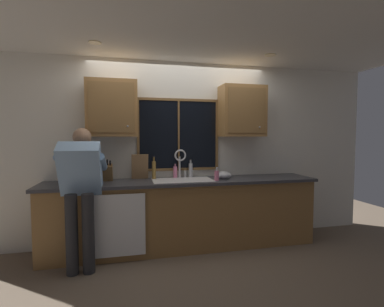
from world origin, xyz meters
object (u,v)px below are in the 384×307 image
at_px(cutting_board, 140,167).
at_px(bottle_tall_clear, 191,170).
at_px(mixing_bowl, 224,175).
at_px(bottle_amber_small, 154,170).
at_px(knife_block, 108,173).
at_px(soap_dispenser, 217,175).
at_px(bottle_green_glass, 175,172).
at_px(person_standing, 81,184).

xyz_separation_m(cutting_board, bottle_tall_clear, (0.71, 0.01, -0.06)).
relative_size(mixing_bowl, bottle_tall_clear, 0.83).
bearing_deg(cutting_board, mixing_bowl, -10.94).
relative_size(bottle_tall_clear, bottle_amber_small, 0.83).
xyz_separation_m(knife_block, soap_dispenser, (1.40, -0.28, -0.04)).
xyz_separation_m(mixing_bowl, bottle_green_glass, (-0.64, 0.23, 0.04)).
relative_size(soap_dispenser, bottle_tall_clear, 0.70).
height_order(mixing_bowl, bottle_green_glass, bottle_green_glass).
bearing_deg(bottle_amber_small, soap_dispenser, -22.13).
xyz_separation_m(person_standing, cutting_board, (0.68, 0.55, 0.11)).
height_order(bottle_green_glass, bottle_amber_small, bottle_amber_small).
xyz_separation_m(person_standing, mixing_bowl, (1.81, 0.34, -0.01)).
distance_m(person_standing, cutting_board, 0.88).
bearing_deg(cutting_board, bottle_tall_clear, 0.96).
distance_m(soap_dispenser, bottle_tall_clear, 0.46).
height_order(knife_block, bottle_amber_small, bottle_amber_small).
xyz_separation_m(soap_dispenser, bottle_green_glass, (-0.49, 0.37, 0.02)).
bearing_deg(bottle_amber_small, mixing_bowl, -11.05).
bearing_deg(person_standing, soap_dispenser, 6.73).
distance_m(person_standing, bottle_tall_clear, 1.50).
bearing_deg(person_standing, mixing_bowl, 10.52).
bearing_deg(soap_dispenser, person_standing, -173.27).
relative_size(cutting_board, bottle_tall_clear, 1.34).
xyz_separation_m(cutting_board, soap_dispenser, (0.98, -0.36, -0.10)).
height_order(soap_dispenser, bottle_tall_clear, bottle_tall_clear).
xyz_separation_m(person_standing, soap_dispenser, (1.66, 0.20, 0.01)).
xyz_separation_m(soap_dispenser, bottle_tall_clear, (-0.27, 0.37, 0.04)).
relative_size(soap_dispenser, bottle_green_glass, 0.87).
xyz_separation_m(mixing_bowl, bottle_tall_clear, (-0.42, 0.23, 0.06)).
height_order(cutting_board, bottle_amber_small, cutting_board).
distance_m(bottle_green_glass, bottle_amber_small, 0.31).
bearing_deg(soap_dispenser, bottle_green_glass, 142.84).
height_order(knife_block, bottle_green_glass, knife_block).
height_order(person_standing, knife_block, person_standing).
xyz_separation_m(person_standing, knife_block, (0.26, 0.48, 0.05)).
bearing_deg(bottle_tall_clear, bottle_amber_small, -174.98).
bearing_deg(bottle_tall_clear, knife_block, -175.48).
height_order(bottle_green_glass, bottle_tall_clear, bottle_tall_clear).
bearing_deg(soap_dispenser, knife_block, 168.66).
relative_size(cutting_board, bottle_amber_small, 1.11).
bearing_deg(cutting_board, soap_dispenser, -20.01).
distance_m(cutting_board, mixing_bowl, 1.15).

